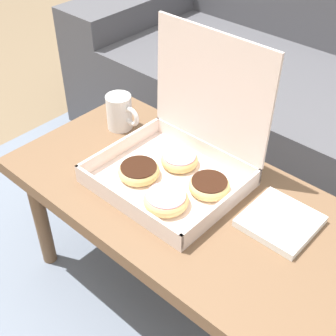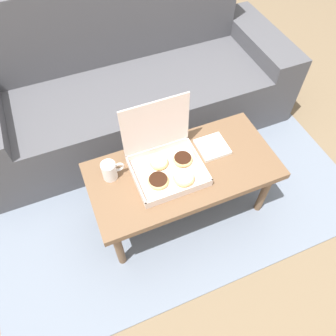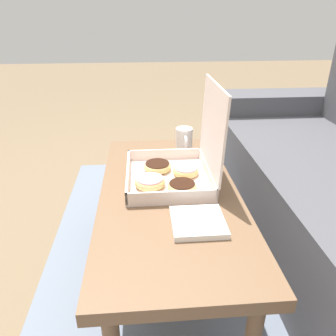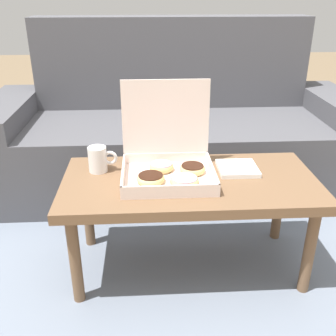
{
  "view_description": "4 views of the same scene",
  "coord_description": "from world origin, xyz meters",
  "px_view_note": "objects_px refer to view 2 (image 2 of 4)",
  "views": [
    {
      "loc": [
        0.53,
        -0.71,
        1.21
      ],
      "look_at": [
        -0.09,
        -0.03,
        0.48
      ],
      "focal_mm": 50.0,
      "sensor_mm": 36.0,
      "label": 1
    },
    {
      "loc": [
        -0.46,
        -0.93,
        1.82
      ],
      "look_at": [
        -0.09,
        -0.03,
        0.48
      ],
      "focal_mm": 35.0,
      "sensor_mm": 36.0,
      "label": 2
    },
    {
      "loc": [
        1.0,
        -0.12,
        1.02
      ],
      "look_at": [
        -0.09,
        -0.03,
        0.48
      ],
      "focal_mm": 35.0,
      "sensor_mm": 36.0,
      "label": 3
    },
    {
      "loc": [
        -0.17,
        -1.41,
        1.12
      ],
      "look_at": [
        -0.09,
        -0.03,
        0.48
      ],
      "focal_mm": 42.0,
      "sensor_mm": 36.0,
      "label": 4
    }
  ],
  "objects_px": {
    "couch": "(133,87)",
    "pastry_box": "(167,162)",
    "coffee_mug": "(110,170)",
    "coffee_table": "(183,174)"
  },
  "relations": [
    {
      "from": "couch",
      "to": "pastry_box",
      "type": "height_order",
      "value": "couch"
    },
    {
      "from": "couch",
      "to": "coffee_mug",
      "type": "distance_m",
      "value": 0.84
    },
    {
      "from": "coffee_table",
      "to": "coffee_mug",
      "type": "height_order",
      "value": "coffee_mug"
    },
    {
      "from": "coffee_table",
      "to": "coffee_mug",
      "type": "bearing_deg",
      "value": 165.02
    },
    {
      "from": "coffee_table",
      "to": "coffee_mug",
      "type": "xyz_separation_m",
      "value": [
        -0.37,
        0.1,
        0.1
      ]
    },
    {
      "from": "coffee_table",
      "to": "coffee_mug",
      "type": "relative_size",
      "value": 8.53
    },
    {
      "from": "coffee_table",
      "to": "pastry_box",
      "type": "relative_size",
      "value": 2.8
    },
    {
      "from": "pastry_box",
      "to": "coffee_mug",
      "type": "distance_m",
      "value": 0.29
    },
    {
      "from": "couch",
      "to": "pastry_box",
      "type": "xyz_separation_m",
      "value": [
        -0.08,
        -0.81,
        0.17
      ]
    },
    {
      "from": "coffee_mug",
      "to": "pastry_box",
      "type": "bearing_deg",
      "value": -12.58
    }
  ]
}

